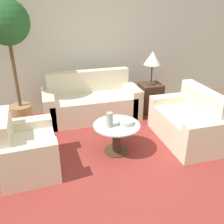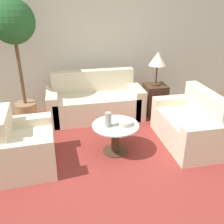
{
  "view_description": "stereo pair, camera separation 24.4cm",
  "coord_description": "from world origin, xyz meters",
  "views": [
    {
      "loc": [
        -1.02,
        -2.47,
        2.15
      ],
      "look_at": [
        -0.07,
        0.85,
        0.55
      ],
      "focal_mm": 40.0,
      "sensor_mm": 36.0,
      "label": 1
    },
    {
      "loc": [
        -0.78,
        -2.53,
        2.15
      ],
      "look_at": [
        -0.07,
        0.85,
        0.55
      ],
      "focal_mm": 40.0,
      "sensor_mm": 36.0,
      "label": 2
    }
  ],
  "objects": [
    {
      "name": "potted_plant",
      "position": [
        -1.48,
        2.0,
        1.59
      ],
      "size": [
        0.73,
        0.73,
        2.16
      ],
      "color": "#93704C",
      "rests_on": "ground_plane"
    },
    {
      "name": "table_lamp",
      "position": [
        1.01,
        1.84,
        1.08
      ],
      "size": [
        0.33,
        0.33,
        0.64
      ],
      "color": "#422D1E",
      "rests_on": "side_table"
    },
    {
      "name": "bowl",
      "position": [
        0.06,
        0.57,
        0.49
      ],
      "size": [
        0.21,
        0.21,
        0.06
      ],
      "color": "beige",
      "rests_on": "coffee_table"
    },
    {
      "name": "side_table",
      "position": [
        1.01,
        1.84,
        0.29
      ],
      "size": [
        0.42,
        0.42,
        0.59
      ],
      "color": "#422D1E",
      "rests_on": "ground_plane"
    },
    {
      "name": "loveseat",
      "position": [
        1.16,
        0.62,
        0.29
      ],
      "size": [
        0.73,
        1.28,
        0.85
      ],
      "rotation": [
        0.0,
        0.0,
        -1.57
      ],
      "color": "beige",
      "rests_on": "ground_plane"
    },
    {
      "name": "rug",
      "position": [
        -0.07,
        0.6,
        0.0
      ],
      "size": [
        3.49,
        3.48,
        0.01
      ],
      "color": "maroon",
      "rests_on": "ground_plane"
    },
    {
      "name": "vase",
      "position": [
        -0.18,
        0.58,
        0.57
      ],
      "size": [
        0.09,
        0.09,
        0.22
      ],
      "color": "#9E998E",
      "rests_on": "coffee_table"
    },
    {
      "name": "sofa_main",
      "position": [
        -0.18,
        1.92,
        0.29
      ],
      "size": [
        1.79,
        0.77,
        0.87
      ],
      "color": "beige",
      "rests_on": "ground_plane"
    },
    {
      "name": "ground_plane",
      "position": [
        0.0,
        0.0,
        0.0
      ],
      "size": [
        14.0,
        14.0,
        0.0
      ],
      "primitive_type": "plane",
      "color": "brown"
    },
    {
      "name": "armchair",
      "position": [
        -1.37,
        0.52,
        0.29
      ],
      "size": [
        0.75,
        0.94,
        0.83
      ],
      "rotation": [
        0.0,
        0.0,
        1.62
      ],
      "color": "beige",
      "rests_on": "ground_plane"
    },
    {
      "name": "wall_back",
      "position": [
        0.0,
        2.7,
        1.3
      ],
      "size": [
        10.0,
        0.06,
        2.6
      ],
      "color": "beige",
      "rests_on": "ground_plane"
    },
    {
      "name": "coffee_table",
      "position": [
        -0.07,
        0.6,
        0.3
      ],
      "size": [
        0.69,
        0.69,
        0.46
      ],
      "color": "#422D1E",
      "rests_on": "ground_plane"
    }
  ]
}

